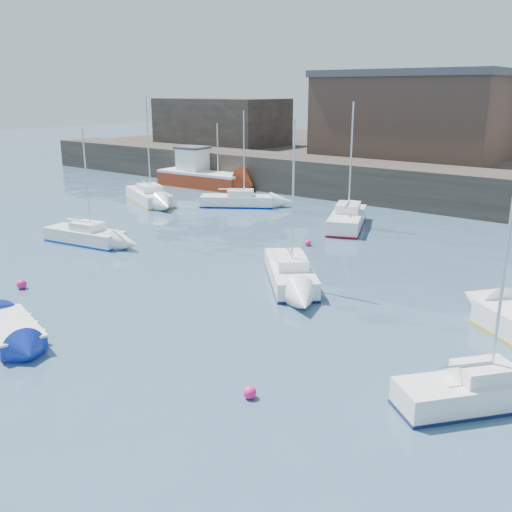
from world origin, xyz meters
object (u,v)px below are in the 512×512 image
Objects in this scene: buoy_near at (22,288)px; sailboat_h at (238,200)px; sailboat_b at (290,272)px; buoy_mid at (250,398)px; buoy_far at (308,246)px; blue_dinghy at (11,331)px; fishing_boat at (202,174)px; sailboat_a at (85,235)px; sailboat_f at (347,219)px; sailboat_e at (149,196)px; sailboat_c at (476,391)px.

sailboat_h is at bearing 101.69° from buoy_near.
buoy_mid is (5.01, -9.43, -0.49)m from sailboat_b.
buoy_far is at bearing 115.24° from sailboat_b.
fishing_boat is (-17.94, 29.46, 0.74)m from blue_dinghy.
sailboat_a is at bearing 156.87° from buoy_mid.
sailboat_h is 28.75m from buoy_mid.
fishing_boat is at bearing 161.30° from sailboat_f.
sailboat_e reaches higher than buoy_near.
sailboat_h is 19.34× the size of buoy_far.
sailboat_b is 18.44m from sailboat_h.
buoy_far is (-7.86, 15.49, 0.00)m from buoy_mid.
sailboat_f is at bearing 106.01° from sailboat_b.
sailboat_h is (-10.19, 1.04, -0.09)m from sailboat_f.
sailboat_e is 18.03× the size of buoy_near.
blue_dinghy is at bearing -58.65° from fishing_boat.
buoy_near is (4.30, -20.78, -0.47)m from sailboat_h.
sailboat_c is 22.10m from sailboat_f.
sailboat_a reaches higher than sailboat_c.
sailboat_a is at bearing 169.76° from sailboat_c.
fishing_boat is at bearing 113.94° from sailboat_a.
buoy_far is (6.34, 14.27, 0.00)m from buoy_near.
sailboat_f reaches higher than buoy_near.
sailboat_c is at bearing 6.98° from buoy_near.
sailboat_a is 13.67m from sailboat_b.
sailboat_b reaches higher than buoy_far.
sailboat_h is 18.29× the size of buoy_mid.
sailboat_f is at bearing -5.81° from sailboat_h.
sailboat_f is 20.19× the size of buoy_mid.
sailboat_e reaches higher than sailboat_a.
sailboat_f is 20.61m from buoy_near.
sailboat_f is (16.84, 2.09, 0.02)m from sailboat_e.
sailboat_f is 1.10× the size of sailboat_h.
buoy_mid is (18.50, -22.00, -0.47)m from sailboat_h.
blue_dinghy reaches higher than buoy_near.
sailboat_f reaches higher than sailboat_b.
fishing_boat is 22.71× the size of buoy_mid.
buoy_near is 1.22× the size of buoy_far.
buoy_near is 1.16× the size of buoy_mid.
buoy_mid is 17.37m from buoy_far.
buoy_mid reaches higher than buoy_far.
buoy_mid is at bearing -146.07° from sailboat_c.
sailboat_h is at bearing 142.40° from sailboat_c.
sailboat_e is 31.45m from buoy_mid.
sailboat_c is (10.38, -5.81, -0.02)m from sailboat_b.
sailboat_a reaches higher than blue_dinghy.
sailboat_b is at bearing -64.76° from buoy_far.
blue_dinghy is 17.65m from buoy_far.
sailboat_a is 16.59m from sailboat_f.
fishing_boat is 19.96m from sailboat_f.
sailboat_c is 15.32× the size of buoy_mid.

